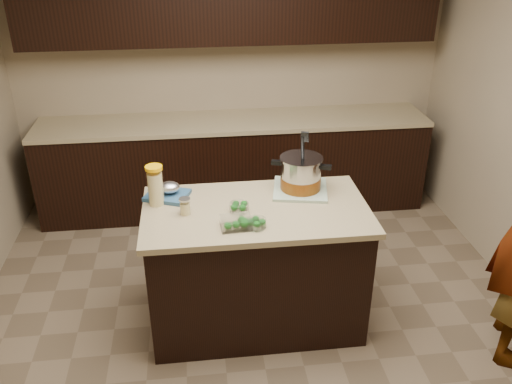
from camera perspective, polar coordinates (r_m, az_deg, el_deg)
The scene contains 12 objects.
ground_plane at distance 4.00m, azimuth 0.00°, elevation -13.09°, with size 4.00×4.00×0.00m, color brown.
room_shell at distance 3.17m, azimuth 0.00°, elevation 11.23°, with size 4.04×4.04×2.72m.
back_cabinets at distance 5.05m, azimuth -2.43°, elevation 8.21°, with size 3.60×0.63×2.33m.
island at distance 3.72m, azimuth 0.00°, elevation -7.78°, with size 1.46×0.81×0.90m.
dish_towel at distance 3.72m, azimuth 4.67°, elevation 0.29°, with size 0.36×0.36×0.02m, color #5A865F.
stock_pot at distance 3.67m, azimuth 4.73°, elevation 1.77°, with size 0.39×0.37×0.41m.
lemonade_pitcher at distance 3.54m, azimuth -10.54°, elevation 0.53°, with size 0.14×0.14×0.27m.
mason_jar at distance 3.43m, azimuth -7.48°, elevation -1.54°, with size 0.09×0.09×0.12m.
broccoli_tub_left at distance 3.44m, azimuth -1.78°, elevation -1.66°, with size 0.14×0.14×0.06m.
broccoli_tub_right at distance 3.27m, azimuth 0.03°, elevation -3.34°, with size 0.15×0.15×0.06m.
broccoli_tub_rect at distance 3.27m, azimuth -2.12°, elevation -3.30°, with size 0.19×0.15×0.07m.
blue_tray at distance 3.66m, azimuth -9.22°, elevation -0.03°, with size 0.33×0.30×0.10m.
Camera 1 is at (-0.37, -3.02, 2.59)m, focal length 38.00 mm.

